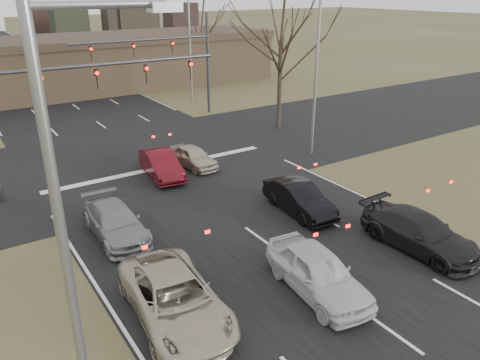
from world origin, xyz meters
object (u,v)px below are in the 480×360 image
object	(u,v)px
car_charcoal_sedan	(420,232)
car_black_hatch	(299,198)
car_white_sedan	(318,272)
building	(73,64)
car_silver_ahead	(193,157)
streetlight_right_near	(314,65)
car_grey_ahead	(115,222)
car_silver_suv	(175,298)
streetlight_left	(78,265)
mast_arm_far	(176,54)
mast_arm_near	(56,92)
streetlight_right_far	(188,39)
car_red_ahead	(161,164)

from	to	relation	value
car_charcoal_sedan	car_black_hatch	bearing A→B (deg)	108.58
car_black_hatch	car_white_sedan	bearing A→B (deg)	-119.20
building	car_silver_ahead	xyz separation A→B (m)	(-0.31, -25.87, -2.04)
streetlight_right_near	car_grey_ahead	distance (m)	15.05
car_silver_suv	streetlight_left	bearing A→B (deg)	-124.24
car_silver_ahead	car_black_hatch	bearing A→B (deg)	-86.01
car_silver_ahead	streetlight_left	bearing A→B (deg)	-128.32
car_charcoal_sedan	car_silver_ahead	xyz separation A→B (m)	(-3.19, 13.27, -0.10)
mast_arm_far	car_charcoal_sedan	bearing A→B (deg)	-93.08
car_white_sedan	mast_arm_near	bearing A→B (deg)	115.31
mast_arm_near	streetlight_right_near	xyz separation A→B (m)	(14.05, -3.00, 0.51)
streetlight_right_far	car_charcoal_sedan	distance (m)	28.90
building	car_grey_ahead	distance (m)	32.28
car_charcoal_sedan	streetlight_left	bearing A→B (deg)	-169.50
streetlight_right_near	car_silver_ahead	distance (m)	8.94
mast_arm_near	mast_arm_far	size ratio (longest dim) A/B	1.09
mast_arm_near	streetlight_right_near	distance (m)	14.38
car_silver_suv	car_black_hatch	bearing A→B (deg)	29.90
car_white_sedan	car_silver_ahead	xyz separation A→B (m)	(2.19, 13.20, -0.16)
car_silver_suv	car_silver_ahead	size ratio (longest dim) A/B	1.48
mast_arm_near	streetlight_left	size ratio (longest dim) A/B	1.21
car_black_hatch	mast_arm_near	bearing A→B (deg)	137.70
car_silver_suv	mast_arm_far	bearing A→B (deg)	68.70
building	streetlight_right_far	size ratio (longest dim) A/B	4.24
streetlight_right_far	car_black_hatch	distance (m)	24.28
streetlight_left	car_silver_suv	size ratio (longest dim) A/B	1.84
mast_arm_near	car_red_ahead	world-z (taller)	mast_arm_near
car_white_sedan	streetlight_right_far	bearing A→B (deg)	77.44
car_charcoal_sedan	car_red_ahead	distance (m)	13.98
mast_arm_near	streetlight_right_far	world-z (taller)	streetlight_right_far
mast_arm_near	streetlight_right_near	bearing A→B (deg)	-12.05
car_silver_suv	car_black_hatch	world-z (taller)	car_silver_suv
car_red_ahead	streetlight_left	bearing A→B (deg)	-110.11
car_silver_suv	car_white_sedan	size ratio (longest dim) A/B	1.18
car_silver_ahead	car_grey_ahead	bearing A→B (deg)	-145.32
car_charcoal_sedan	car_grey_ahead	world-z (taller)	car_charcoal_sedan
car_grey_ahead	car_red_ahead	world-z (taller)	car_red_ahead
streetlight_right_near	car_silver_suv	size ratio (longest dim) A/B	1.84
building	car_charcoal_sedan	xyz separation A→B (m)	(2.88, -39.14, -1.93)
mast_arm_far	car_charcoal_sedan	xyz separation A→B (m)	(-1.30, -24.14, -4.29)
mast_arm_far	building	bearing A→B (deg)	105.58
streetlight_right_far	streetlight_left	bearing A→B (deg)	-120.34
building	car_silver_suv	bearing A→B (deg)	-100.87
building	car_silver_ahead	size ratio (longest dim) A/B	11.54
car_charcoal_sedan	car_red_ahead	bearing A→B (deg)	111.34
car_white_sedan	car_black_hatch	xyz separation A→B (m)	(3.50, 5.14, -0.09)
streetlight_left	car_black_hatch	xyz separation A→B (m)	(11.82, 8.07, -4.88)
car_charcoal_sedan	car_grey_ahead	xyz separation A→B (m)	(-9.86, 7.69, -0.06)
car_silver_suv	car_grey_ahead	size ratio (longest dim) A/B	1.17
mast_arm_near	car_silver_ahead	size ratio (longest dim) A/B	3.30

